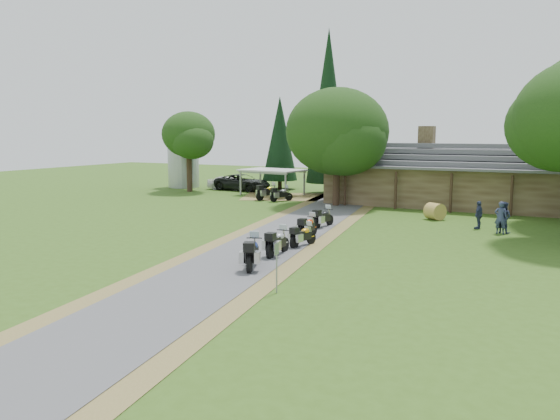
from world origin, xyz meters
The scene contains 23 objects.
ground centered at (0.00, 0.00, 0.00)m, with size 120.00×120.00×0.00m, color #375919.
driveway centered at (-0.50, 4.00, 0.00)m, with size 46.00×46.00×0.00m, color #4E4E51.
lodge centered at (6.00, 24.00, 2.45)m, with size 21.40×9.40×4.90m, color brown, non-canonical shape.
silo centered at (-22.03, 25.66, 3.25)m, with size 3.20×3.20×6.49m, color gray.
carport centered at (-10.36, 23.29, 1.18)m, with size 5.45×3.63×2.36m, color silver, non-canonical shape.
car_white_sedan centered at (-16.61, 25.60, 0.87)m, with size 5.24×2.21×1.75m, color white.
car_dark_suv centered at (-14.89, 25.64, 1.19)m, with size 6.21×2.64×2.38m, color black.
motorcycle_row_a centered at (1.31, -0.95, 0.73)m, with size 2.14×0.70×1.46m, color navy, non-canonical shape.
motorcycle_row_b centered at (1.17, 1.71, 0.68)m, with size 1.99×0.65×1.36m, color #A4A5AB, non-canonical shape.
motorcycle_row_c centered at (1.38, 4.10, 0.60)m, with size 1.75×0.57×1.20m, color orange, non-canonical shape.
motorcycle_row_d centered at (0.66, 6.34, 0.65)m, with size 1.90×0.62×1.30m, color #BA380D, non-canonical shape.
motorcycle_row_e centered at (0.20, 9.71, 0.65)m, with size 1.89×0.62×1.29m, color black, non-canonical shape.
motorcycle_carport_a centered at (-9.12, 20.09, 0.73)m, with size 2.13×0.70×1.46m, color yellow, non-canonical shape.
motorcycle_carport_b centered at (-7.66, 19.73, 0.65)m, with size 1.91×0.62×1.31m, color slate, non-canonical shape.
person_a centered at (9.95, 12.21, 1.09)m, with size 0.62×0.45×2.18m, color navy.
person_b centered at (10.08, 12.57, 1.05)m, with size 0.60×0.43×2.11m, color navy.
person_c centered at (8.64, 13.41, 0.98)m, with size 0.56×0.40×1.96m, color navy.
hay_bale centered at (5.65, 15.69, 0.55)m, with size 1.10×1.10×1.01m, color olive.
sign_post centered at (3.87, -3.70, 0.92)m, with size 0.33×0.06×1.85m, color gray, non-canonical shape.
oak_lodge_left centered at (-2.63, 19.24, 4.64)m, with size 7.91×7.91×9.29m, color black, non-canonical shape.
oak_silo centered at (-18.98, 22.49, 4.45)m, with size 5.08×5.08×8.90m, color black, non-canonical shape.
cedar_near centered at (-6.41, 26.83, 7.53)m, with size 3.99×3.99×15.06m, color black.
cedar_far centered at (-12.18, 28.43, 4.62)m, with size 3.50×3.50×9.24m, color black.
Camera 1 is at (12.48, -20.54, 5.72)m, focal length 35.00 mm.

